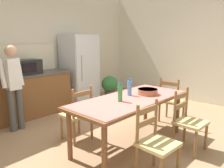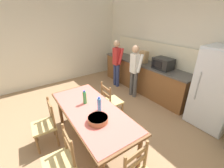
# 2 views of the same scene
# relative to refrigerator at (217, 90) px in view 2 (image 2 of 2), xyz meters

# --- Properties ---
(ground_plane) EXTENTS (8.32, 8.32, 0.00)m
(ground_plane) POSITION_rel_refrigerator_xyz_m (-1.11, -2.19, -0.87)
(ground_plane) COLOR #9E7A56
(wall_back) EXTENTS (6.52, 0.12, 2.90)m
(wall_back) POSITION_rel_refrigerator_xyz_m (-1.11, 0.47, 0.58)
(wall_back) COLOR beige
(wall_back) RESTS_ON ground
(wall_left) EXTENTS (0.12, 5.20, 2.90)m
(wall_left) POSITION_rel_refrigerator_xyz_m (-4.37, -2.19, 0.58)
(wall_left) COLOR beige
(wall_left) RESTS_ON ground
(kitchen_counter) EXTENTS (3.22, 0.66, 0.92)m
(kitchen_counter) POSITION_rel_refrigerator_xyz_m (-2.11, 0.04, -0.41)
(kitchen_counter) COLOR brown
(kitchen_counter) RESTS_ON ground
(counter_splashback) EXTENTS (3.18, 0.03, 0.60)m
(counter_splashback) POSITION_rel_refrigerator_xyz_m (-2.11, 0.35, 0.35)
(counter_splashback) COLOR beige
(counter_splashback) RESTS_ON kitchen_counter
(refrigerator) EXTENTS (0.80, 0.73, 1.75)m
(refrigerator) POSITION_rel_refrigerator_xyz_m (0.00, 0.00, 0.00)
(refrigerator) COLOR silver
(refrigerator) RESTS_ON ground
(microwave) EXTENTS (0.50, 0.39, 0.30)m
(microwave) POSITION_rel_refrigerator_xyz_m (-1.40, 0.02, 0.20)
(microwave) COLOR black
(microwave) RESTS_ON kitchen_counter
(paper_bag) EXTENTS (0.24, 0.16, 0.36)m
(paper_bag) POSITION_rel_refrigerator_xyz_m (-2.11, 0.01, 0.23)
(paper_bag) COLOR tan
(paper_bag) RESTS_ON kitchen_counter
(dining_table) EXTENTS (2.05, 0.91, 0.76)m
(dining_table) POSITION_rel_refrigerator_xyz_m (-1.03, -2.40, -0.19)
(dining_table) COLOR brown
(dining_table) RESTS_ON ground
(bottle_near_centre) EXTENTS (0.07, 0.07, 0.27)m
(bottle_near_centre) POSITION_rel_refrigerator_xyz_m (-1.28, -2.40, 0.01)
(bottle_near_centre) COLOR green
(bottle_near_centre) RESTS_ON dining_table
(bottle_off_centre) EXTENTS (0.07, 0.07, 0.27)m
(bottle_off_centre) POSITION_rel_refrigerator_xyz_m (-0.93, -2.29, 0.01)
(bottle_off_centre) COLOR #4C8ED6
(bottle_off_centre) RESTS_ON dining_table
(serving_bowl) EXTENTS (0.32, 0.32, 0.09)m
(serving_bowl) POSITION_rel_refrigerator_xyz_m (-0.68, -2.47, -0.06)
(serving_bowl) COLOR #9E6642
(serving_bowl) RESTS_ON dining_table
(chair_side_near_right) EXTENTS (0.44, 0.42, 0.91)m
(chair_side_near_right) POSITION_rel_refrigerator_xyz_m (-0.59, -3.14, -0.43)
(chair_side_near_right) COLOR olive
(chair_side_near_right) RESTS_ON ground
(chair_side_far_left) EXTENTS (0.44, 0.42, 0.91)m
(chair_side_far_left) POSITION_rel_refrigerator_xyz_m (-1.47, -1.67, -0.43)
(chair_side_far_left) COLOR olive
(chair_side_far_left) RESTS_ON ground
(chair_side_near_left) EXTENTS (0.45, 0.43, 0.91)m
(chair_side_near_left) POSITION_rel_refrigerator_xyz_m (-1.50, -3.12, -0.43)
(chair_side_near_left) COLOR olive
(chair_side_near_left) RESTS_ON ground
(person_at_sink) EXTENTS (0.39, 0.27, 1.55)m
(person_at_sink) POSITION_rel_refrigerator_xyz_m (-2.82, -0.48, -0.00)
(person_at_sink) COLOR navy
(person_at_sink) RESTS_ON ground
(person_at_counter) EXTENTS (0.39, 0.27, 1.54)m
(person_at_counter) POSITION_rel_refrigerator_xyz_m (-1.95, -0.50, -0.01)
(person_at_counter) COLOR #4C4C4C
(person_at_counter) RESTS_ON ground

